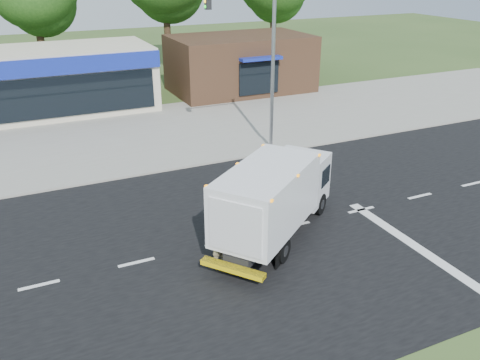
% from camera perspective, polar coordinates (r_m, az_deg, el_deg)
% --- Properties ---
extents(ground, '(120.00, 120.00, 0.00)m').
position_cam_1_polar(ground, '(19.05, 6.23, -5.11)').
color(ground, '#385123').
rests_on(ground, ground).
extents(road_asphalt, '(60.00, 14.00, 0.02)m').
position_cam_1_polar(road_asphalt, '(19.05, 6.24, -5.10)').
color(road_asphalt, black).
rests_on(road_asphalt, ground).
extents(sidewalk, '(60.00, 2.40, 0.12)m').
position_cam_1_polar(sidewalk, '(25.73, -3.08, 3.00)').
color(sidewalk, gray).
rests_on(sidewalk, ground).
extents(parking_apron, '(60.00, 9.00, 0.02)m').
position_cam_1_polar(parking_apron, '(30.93, -7.13, 6.34)').
color(parking_apron, gray).
rests_on(parking_apron, ground).
extents(lane_markings, '(55.20, 7.00, 0.01)m').
position_cam_1_polar(lane_markings, '(18.76, 11.92, -5.95)').
color(lane_markings, silver).
rests_on(lane_markings, road_asphalt).
extents(ems_box_truck, '(6.39, 5.60, 2.90)m').
position_cam_1_polar(ems_box_truck, '(17.48, 3.93, -1.64)').
color(ems_box_truck, black).
rests_on(ems_box_truck, ground).
extents(emergency_worker, '(0.71, 0.62, 1.75)m').
position_cam_1_polar(emergency_worker, '(16.19, -2.34, -7.04)').
color(emergency_worker, tan).
rests_on(emergency_worker, ground).
extents(retail_strip_mall, '(18.00, 6.20, 4.00)m').
position_cam_1_polar(retail_strip_mall, '(34.87, -24.90, 9.73)').
color(retail_strip_mall, beige).
rests_on(retail_strip_mall, ground).
extents(brown_storefront, '(10.00, 6.70, 4.00)m').
position_cam_1_polar(brown_storefront, '(38.34, 0.05, 12.95)').
color(brown_storefront, '#382316').
rests_on(brown_storefront, ground).
extents(traffic_signal_pole, '(3.51, 0.25, 8.00)m').
position_cam_1_polar(traffic_signal_pole, '(24.86, 2.39, 13.91)').
color(traffic_signal_pole, gray).
rests_on(traffic_signal_pole, ground).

